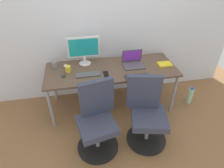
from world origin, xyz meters
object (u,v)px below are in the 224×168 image
(coffee_mug, at_px, (68,69))
(desktop_monitor, at_px, (84,49))
(office_chair_right, at_px, (146,114))
(water_bottle_on_floor, at_px, (190,95))
(office_chair_left, at_px, (97,121))
(open_laptop, at_px, (133,62))

(coffee_mug, bearing_deg, desktop_monitor, 38.71)
(office_chair_right, xyz_separation_m, water_bottle_on_floor, (1.00, 0.57, -0.28))
(desktop_monitor, bearing_deg, water_bottle_on_floor, -13.73)
(water_bottle_on_floor, height_order, desktop_monitor, desktop_monitor)
(office_chair_left, height_order, desktop_monitor, desktop_monitor)
(desktop_monitor, relative_size, open_laptop, 1.55)
(water_bottle_on_floor, xyz_separation_m, coffee_mug, (-1.95, 0.21, 0.60))
(office_chair_right, relative_size, desktop_monitor, 1.96)
(water_bottle_on_floor, bearing_deg, open_laptop, 166.47)
(desktop_monitor, xyz_separation_m, coffee_mug, (-0.25, -0.20, -0.20))
(office_chair_left, bearing_deg, water_bottle_on_floor, 19.08)
(office_chair_left, xyz_separation_m, desktop_monitor, (-0.05, 0.98, 0.53))
(water_bottle_on_floor, xyz_separation_m, desktop_monitor, (-1.69, 0.41, 0.81))
(open_laptop, relative_size, coffee_mug, 3.37)
(office_chair_left, relative_size, office_chair_right, 1.00)
(open_laptop, bearing_deg, coffee_mug, -178.59)
(water_bottle_on_floor, distance_m, open_laptop, 1.17)
(desktop_monitor, xyz_separation_m, open_laptop, (0.72, -0.18, -0.19))
(office_chair_left, bearing_deg, office_chair_right, -0.02)
(desktop_monitor, bearing_deg, coffee_mug, -141.29)
(office_chair_right, bearing_deg, desktop_monitor, 125.38)
(office_chair_left, relative_size, water_bottle_on_floor, 3.03)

